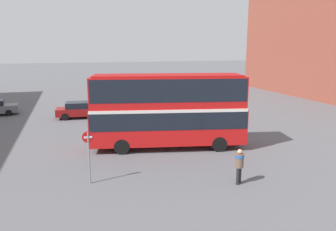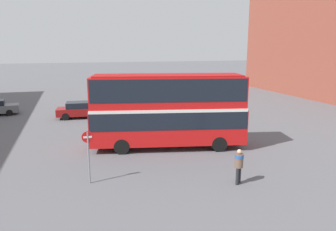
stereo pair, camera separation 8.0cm
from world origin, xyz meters
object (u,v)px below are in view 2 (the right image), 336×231
at_px(parked_car_kerb_far, 81,110).
at_px(no_entry_sign, 88,149).
at_px(double_decker_bus, 168,107).
at_px(pedestrian_foreground, 239,163).

distance_m(parked_car_kerb_far, no_entry_sign, 15.79).
xyz_separation_m(parked_car_kerb_far, no_entry_sign, (-0.12, -15.76, 0.97)).
bearing_deg(parked_car_kerb_far, double_decker_bus, -60.41).
bearing_deg(no_entry_sign, parked_car_kerb_far, 89.56).
distance_m(pedestrian_foreground, no_entry_sign, 7.38).
distance_m(double_decker_bus, no_entry_sign, 7.08).
bearing_deg(pedestrian_foreground, double_decker_bus, -27.49).
height_order(double_decker_bus, parked_car_kerb_far, double_decker_bus).
relative_size(pedestrian_foreground, no_entry_sign, 0.67).
xyz_separation_m(pedestrian_foreground, parked_car_kerb_far, (-6.90, 17.92, -0.31)).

